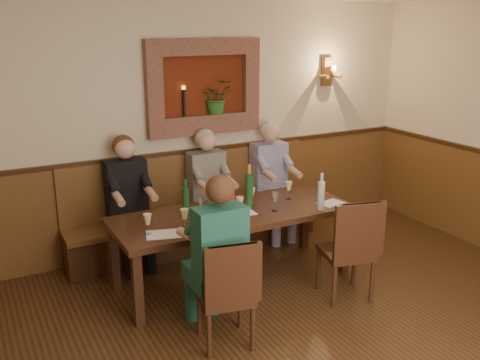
{
  "coord_description": "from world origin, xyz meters",
  "views": [
    {
      "loc": [
        -2.28,
        -2.57,
        2.55
      ],
      "look_at": [
        0.1,
        1.9,
        1.05
      ],
      "focal_mm": 40.0,
      "sensor_mm": 36.0,
      "label": 1
    }
  ],
  "objects_px": {
    "dining_table": "(233,219)",
    "spittoon_bucket": "(225,205)",
    "chair_near_right": "(346,269)",
    "chair_near_left": "(226,314)",
    "wine_bottle_green_a": "(249,189)",
    "bench": "(196,221)",
    "person_bench_mid": "(210,202)",
    "person_bench_right": "(272,191)",
    "wine_bottle_green_b": "(186,202)",
    "person_chair_front": "(216,269)",
    "water_bottle": "(321,195)",
    "person_bench_left": "(130,214)"
  },
  "relations": [
    {
      "from": "chair_near_right",
      "to": "person_bench_right",
      "type": "distance_m",
      "value": 1.67
    },
    {
      "from": "person_bench_mid",
      "to": "wine_bottle_green_b",
      "type": "bearing_deg",
      "value": -128.59
    },
    {
      "from": "wine_bottle_green_a",
      "to": "chair_near_right",
      "type": "bearing_deg",
      "value": -55.68
    },
    {
      "from": "chair_near_left",
      "to": "person_bench_left",
      "type": "bearing_deg",
      "value": 108.75
    },
    {
      "from": "bench",
      "to": "person_chair_front",
      "type": "relative_size",
      "value": 2.1
    },
    {
      "from": "person_bench_left",
      "to": "spittoon_bucket",
      "type": "xyz_separation_m",
      "value": [
        0.68,
        -0.9,
        0.27
      ]
    },
    {
      "from": "dining_table",
      "to": "chair_near_right",
      "type": "distance_m",
      "value": 1.19
    },
    {
      "from": "person_bench_left",
      "to": "person_bench_mid",
      "type": "distance_m",
      "value": 0.93
    },
    {
      "from": "person_bench_right",
      "to": "wine_bottle_green_b",
      "type": "relative_size",
      "value": 3.85
    },
    {
      "from": "person_bench_left",
      "to": "wine_bottle_green_b",
      "type": "distance_m",
      "value": 0.87
    },
    {
      "from": "chair_near_right",
      "to": "person_chair_front",
      "type": "relative_size",
      "value": 0.7
    },
    {
      "from": "bench",
      "to": "chair_near_left",
      "type": "height_order",
      "value": "bench"
    },
    {
      "from": "chair_near_right",
      "to": "spittoon_bucket",
      "type": "xyz_separation_m",
      "value": [
        -0.92,
        0.73,
        0.57
      ]
    },
    {
      "from": "dining_table",
      "to": "wine_bottle_green_a",
      "type": "xyz_separation_m",
      "value": [
        0.21,
        0.06,
        0.26
      ]
    },
    {
      "from": "person_bench_mid",
      "to": "person_chair_front",
      "type": "bearing_deg",
      "value": -113.36
    },
    {
      "from": "dining_table",
      "to": "chair_near_right",
      "type": "bearing_deg",
      "value": -45.12
    },
    {
      "from": "chair_near_left",
      "to": "water_bottle",
      "type": "relative_size",
      "value": 2.51
    },
    {
      "from": "chair_near_left",
      "to": "wine_bottle_green_a",
      "type": "relative_size",
      "value": 2.14
    },
    {
      "from": "bench",
      "to": "wine_bottle_green_b",
      "type": "height_order",
      "value": "wine_bottle_green_b"
    },
    {
      "from": "dining_table",
      "to": "person_bench_left",
      "type": "relative_size",
      "value": 1.68
    },
    {
      "from": "dining_table",
      "to": "water_bottle",
      "type": "bearing_deg",
      "value": -23.56
    },
    {
      "from": "bench",
      "to": "person_bench_right",
      "type": "bearing_deg",
      "value": -6.28
    },
    {
      "from": "wine_bottle_green_a",
      "to": "water_bottle",
      "type": "distance_m",
      "value": 0.72
    },
    {
      "from": "spittoon_bucket",
      "to": "water_bottle",
      "type": "bearing_deg",
      "value": -17.0
    },
    {
      "from": "person_bench_mid",
      "to": "person_chair_front",
      "type": "relative_size",
      "value": 0.99
    },
    {
      "from": "person_bench_right",
      "to": "spittoon_bucket",
      "type": "xyz_separation_m",
      "value": [
        -1.09,
        -0.9,
        0.27
      ]
    },
    {
      "from": "wine_bottle_green_a",
      "to": "person_bench_left",
      "type": "bearing_deg",
      "value": 142.49
    },
    {
      "from": "bench",
      "to": "person_bench_right",
      "type": "distance_m",
      "value": 1.0
    },
    {
      "from": "person_bench_right",
      "to": "wine_bottle_green_b",
      "type": "height_order",
      "value": "person_bench_right"
    },
    {
      "from": "bench",
      "to": "wine_bottle_green_a",
      "type": "bearing_deg",
      "value": -76.66
    },
    {
      "from": "person_bench_mid",
      "to": "chair_near_left",
      "type": "bearing_deg",
      "value": -111.24
    },
    {
      "from": "dining_table",
      "to": "wine_bottle_green_a",
      "type": "distance_m",
      "value": 0.34
    },
    {
      "from": "person_bench_mid",
      "to": "person_chair_front",
      "type": "xyz_separation_m",
      "value": [
        -0.7,
        -1.62,
        0.01
      ]
    },
    {
      "from": "person_chair_front",
      "to": "chair_near_right",
      "type": "bearing_deg",
      "value": -0.9
    },
    {
      "from": "chair_near_right",
      "to": "wine_bottle_green_b",
      "type": "distance_m",
      "value": 1.66
    },
    {
      "from": "chair_near_left",
      "to": "wine_bottle_green_b",
      "type": "bearing_deg",
      "value": 95.65
    },
    {
      "from": "dining_table",
      "to": "chair_near_right",
      "type": "xyz_separation_m",
      "value": [
        0.8,
        -0.8,
        -0.38
      ]
    },
    {
      "from": "dining_table",
      "to": "bench",
      "type": "bearing_deg",
      "value": 90.0
    },
    {
      "from": "chair_near_right",
      "to": "wine_bottle_green_a",
      "type": "xyz_separation_m",
      "value": [
        -0.59,
        0.86,
        0.64
      ]
    },
    {
      "from": "spittoon_bucket",
      "to": "wine_bottle_green_a",
      "type": "height_order",
      "value": "wine_bottle_green_a"
    },
    {
      "from": "wine_bottle_green_a",
      "to": "person_chair_front",
      "type": "bearing_deg",
      "value": -132.97
    },
    {
      "from": "dining_table",
      "to": "spittoon_bucket",
      "type": "height_order",
      "value": "spittoon_bucket"
    },
    {
      "from": "person_bench_left",
      "to": "person_bench_right",
      "type": "height_order",
      "value": "person_bench_left"
    },
    {
      "from": "chair_near_left",
      "to": "person_bench_right",
      "type": "xyz_separation_m",
      "value": [
        1.54,
        1.8,
        0.32
      ]
    },
    {
      "from": "person_bench_right",
      "to": "wine_bottle_green_a",
      "type": "height_order",
      "value": "person_bench_right"
    },
    {
      "from": "wine_bottle_green_b",
      "to": "spittoon_bucket",
      "type": "bearing_deg",
      "value": -25.42
    },
    {
      "from": "person_bench_mid",
      "to": "spittoon_bucket",
      "type": "relative_size",
      "value": 6.37
    },
    {
      "from": "person_chair_front",
      "to": "person_bench_right",
      "type": "bearing_deg",
      "value": 46.5
    },
    {
      "from": "dining_table",
      "to": "person_chair_front",
      "type": "distance_m",
      "value": 0.97
    },
    {
      "from": "person_chair_front",
      "to": "spittoon_bucket",
      "type": "relative_size",
      "value": 6.46
    }
  ]
}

